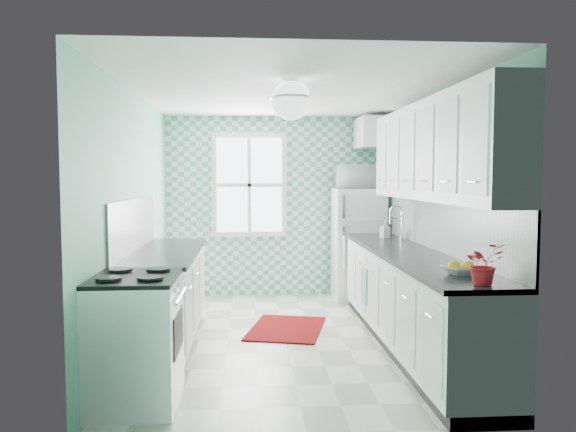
{
  "coord_description": "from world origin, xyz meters",
  "views": [
    {
      "loc": [
        -0.38,
        -5.66,
        1.66
      ],
      "look_at": [
        0.05,
        0.25,
        1.25
      ],
      "focal_mm": 35.0,
      "sensor_mm": 36.0,
      "label": 1
    }
  ],
  "objects": [
    {
      "name": "sink",
      "position": [
        1.2,
        0.54,
        0.93
      ],
      "size": [
        0.46,
        0.39,
        0.53
      ],
      "rotation": [
        0.0,
        0.0,
        0.07
      ],
      "color": "silver",
      "rests_on": "countertop_right"
    },
    {
      "name": "ceiling",
      "position": [
        0.0,
        0.0,
        2.51
      ],
      "size": [
        3.0,
        4.4,
        0.02
      ],
      "primitive_type": "cube",
      "color": "white",
      "rests_on": "wall_back"
    },
    {
      "name": "dish_towel",
      "position": [
        0.89,
        0.3,
        0.48
      ],
      "size": [
        0.06,
        0.26,
        0.39
      ],
      "primitive_type": "cube",
      "rotation": [
        0.0,
        0.0,
        0.17
      ],
      "color": "#64B2AD",
      "rests_on": "base_cabinets_right"
    },
    {
      "name": "upper_cabinet_fridge",
      "position": [
        1.3,
        1.83,
        2.25
      ],
      "size": [
        0.4,
        0.74,
        0.4
      ],
      "primitive_type": "cube",
      "color": "white",
      "rests_on": "wall_right"
    },
    {
      "name": "countertop_right",
      "position": [
        1.19,
        -0.4,
        0.92
      ],
      "size": [
        0.63,
        3.6,
        0.04
      ],
      "primitive_type": "cube",
      "color": "black",
      "rests_on": "base_cabinets_right"
    },
    {
      "name": "base_cabinets_left",
      "position": [
        -1.2,
        -0.07,
        0.45
      ],
      "size": [
        0.6,
        2.15,
        0.9
      ],
      "primitive_type": "cube",
      "color": "white",
      "rests_on": "floor"
    },
    {
      "name": "ceiling_light",
      "position": [
        0.0,
        -0.8,
        2.32
      ],
      "size": [
        0.34,
        0.34,
        0.35
      ],
      "color": "silver",
      "rests_on": "ceiling"
    },
    {
      "name": "backsplash_left",
      "position": [
        -1.49,
        -0.07,
        1.2
      ],
      "size": [
        0.02,
        2.15,
        0.51
      ],
      "primitive_type": "cube",
      "color": "white",
      "rests_on": "wall_left"
    },
    {
      "name": "floor",
      "position": [
        0.0,
        0.0,
        -0.01
      ],
      "size": [
        3.0,
        4.4,
        0.02
      ],
      "primitive_type": "cube",
      "color": "silver",
      "rests_on": "ground"
    },
    {
      "name": "accent_wall",
      "position": [
        0.0,
        2.19,
        1.25
      ],
      "size": [
        3.0,
        0.01,
        2.5
      ],
      "primitive_type": "cube",
      "color": "#51AE9A",
      "rests_on": "wall_back"
    },
    {
      "name": "window",
      "position": [
        -0.35,
        2.16,
        1.55
      ],
      "size": [
        1.04,
        0.05,
        1.44
      ],
      "color": "white",
      "rests_on": "wall_back"
    },
    {
      "name": "soap_bottle",
      "position": [
        1.25,
        0.87,
        1.04
      ],
      "size": [
        0.12,
        0.12,
        0.2
      ],
      "primitive_type": "imported",
      "rotation": [
        0.0,
        0.0,
        0.37
      ],
      "color": "#A1BBC4",
      "rests_on": "countertop_right"
    },
    {
      "name": "microwave",
      "position": [
        1.11,
        1.78,
        1.67
      ],
      "size": [
        0.58,
        0.4,
        0.32
      ],
      "primitive_type": "imported",
      "rotation": [
        0.0,
        0.0,
        3.12
      ],
      "color": "silver",
      "rests_on": "fridge"
    },
    {
      "name": "fridge",
      "position": [
        1.11,
        1.77,
        0.75
      ],
      "size": [
        0.66,
        0.66,
        1.51
      ],
      "rotation": [
        0.0,
        0.0,
        0.01
      ],
      "color": "silver",
      "rests_on": "floor"
    },
    {
      "name": "wall_left",
      "position": [
        -1.51,
        0.0,
        1.25
      ],
      "size": [
        0.02,
        4.4,
        2.5
      ],
      "primitive_type": "cube",
      "color": "#79C3A7",
      "rests_on": "floor"
    },
    {
      "name": "base_cabinets_right",
      "position": [
        1.2,
        -0.4,
        0.45
      ],
      "size": [
        0.6,
        3.6,
        0.9
      ],
      "primitive_type": "cube",
      "color": "white",
      "rests_on": "floor"
    },
    {
      "name": "backsplash_right",
      "position": [
        1.49,
        -0.4,
        1.2
      ],
      "size": [
        0.02,
        3.6,
        0.51
      ],
      "primitive_type": "cube",
      "color": "white",
      "rests_on": "wall_right"
    },
    {
      "name": "wall_back",
      "position": [
        0.0,
        2.21,
        1.25
      ],
      "size": [
        3.0,
        0.02,
        2.5
      ],
      "primitive_type": "cube",
      "color": "#79C3A7",
      "rests_on": "floor"
    },
    {
      "name": "upper_cabinets_right",
      "position": [
        1.33,
        -0.6,
        1.9
      ],
      "size": [
        0.33,
        3.2,
        0.9
      ],
      "primitive_type": "cube",
      "color": "white",
      "rests_on": "wall_right"
    },
    {
      "name": "fruit_bowl",
      "position": [
        1.2,
        -1.64,
        0.97
      ],
      "size": [
        0.32,
        0.32,
        0.07
      ],
      "primitive_type": "imported",
      "rotation": [
        0.0,
        0.0,
        0.23
      ],
      "color": "white",
      "rests_on": "countertop_right"
    },
    {
      "name": "countertop_left",
      "position": [
        -1.19,
        -0.07,
        0.92
      ],
      "size": [
        0.63,
        2.15,
        0.04
      ],
      "primitive_type": "cube",
      "color": "black",
      "rests_on": "base_cabinets_left"
    },
    {
      "name": "wall_right",
      "position": [
        1.51,
        0.0,
        1.25
      ],
      "size": [
        0.02,
        4.4,
        2.5
      ],
      "primitive_type": "cube",
      "color": "#79C3A7",
      "rests_on": "floor"
    },
    {
      "name": "potted_plant",
      "position": [
        1.2,
        -2.04,
        1.08
      ],
      "size": [
        0.3,
        0.27,
        0.29
      ],
      "primitive_type": "imported",
      "rotation": [
        0.0,
        0.0,
        0.22
      ],
      "color": "#B91A35",
      "rests_on": "countertop_right"
    },
    {
      "name": "stove",
      "position": [
        -1.2,
        -1.55,
        0.49
      ],
      "size": [
        0.62,
        0.77,
        0.93
      ],
      "rotation": [
        0.0,
        0.0,
        0.06
      ],
      "color": "white",
      "rests_on": "floor"
    },
    {
      "name": "rug",
      "position": [
        0.04,
        0.36,
        0.01
      ],
      "size": [
        0.98,
        1.22,
        0.02
      ],
      "primitive_type": "cube",
      "rotation": [
        0.0,
        0.0,
        -0.24
      ],
      "color": "maroon",
      "rests_on": "floor"
    },
    {
      "name": "wall_front",
      "position": [
        0.0,
        -2.21,
        1.25
      ],
      "size": [
        3.0,
        0.02,
        2.5
      ],
      "primitive_type": "cube",
      "color": "#79C3A7",
      "rests_on": "floor"
    }
  ]
}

